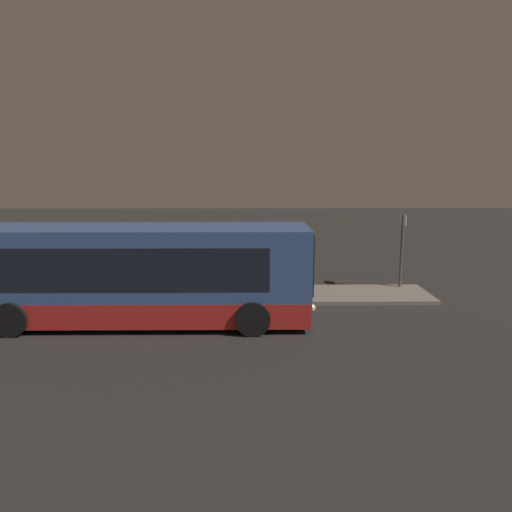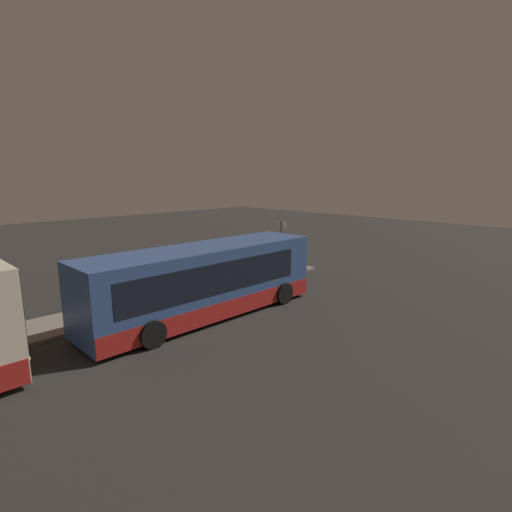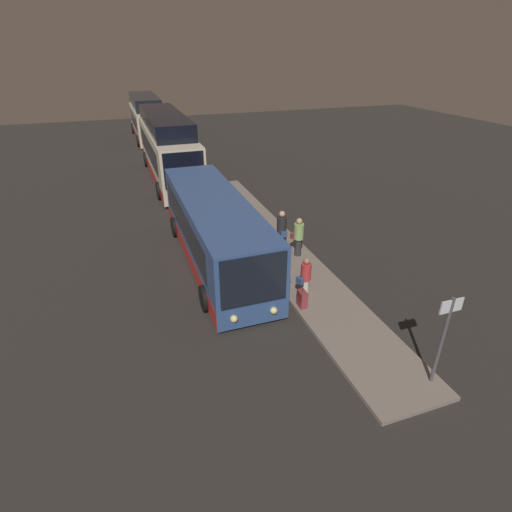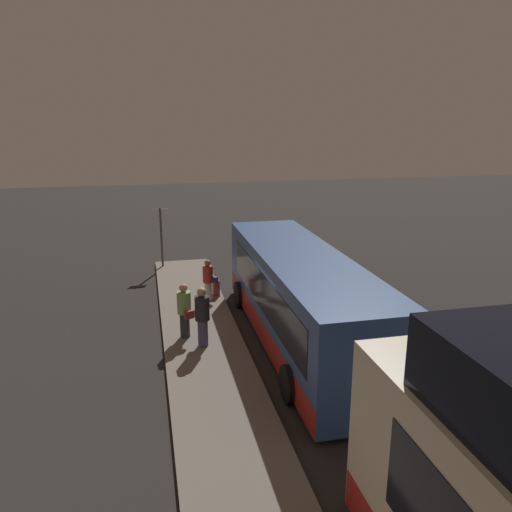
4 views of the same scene
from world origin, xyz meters
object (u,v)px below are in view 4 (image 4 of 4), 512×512
passenger_waiting (184,309)px  suitcase (216,287)px  bus_lead (301,300)px  passenger_boarding (208,279)px  sign_post (161,231)px  passenger_with_bags (202,315)px

passenger_waiting → suitcase: bearing=-134.2°
bus_lead → passenger_waiting: bearing=74.5°
passenger_boarding → suitcase: (0.54, -0.35, -0.54)m
suitcase → passenger_boarding: bearing=147.4°
sign_post → passenger_with_bags: bearing=-174.5°
passenger_waiting → passenger_with_bags: passenger_with_bags is taller
sign_post → passenger_waiting: bearing=-177.3°
passenger_with_bags → suitcase: 4.49m
passenger_waiting → passenger_boarding: bearing=-132.2°
bus_lead → passenger_boarding: (4.00, 2.31, -0.43)m
passenger_waiting → suitcase: (3.59, -1.47, -0.62)m
passenger_waiting → sign_post: bearing=-109.2°
passenger_waiting → passenger_with_bags: 0.87m
passenger_boarding → passenger_waiting: 3.25m
passenger_boarding → passenger_with_bags: size_ratio=0.86×
passenger_waiting → passenger_with_bags: size_ratio=0.95×
passenger_with_bags → sign_post: bearing=100.0°
bus_lead → sign_post: 9.71m
suitcase → sign_post: sign_post is taller
passenger_boarding → sign_post: (4.92, 1.50, 0.81)m
passenger_boarding → passenger_with_bags: (-3.78, 0.65, 0.14)m
passenger_waiting → sign_post: sign_post is taller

